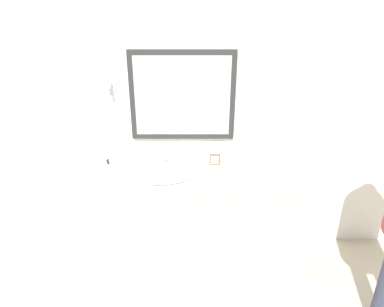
% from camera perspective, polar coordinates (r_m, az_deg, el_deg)
% --- Properties ---
extents(ground_plane, '(14.00, 14.00, 0.00)m').
position_cam_1_polar(ground_plane, '(3.20, 2.11, -20.64)').
color(ground_plane, '#B2A893').
extents(wall_back, '(8.00, 0.18, 2.55)m').
position_cam_1_polar(wall_back, '(3.07, 2.02, 5.53)').
color(wall_back, white).
rests_on(wall_back, ground_plane).
extents(vanity_counter, '(1.77, 0.59, 0.90)m').
position_cam_1_polar(vanity_counter, '(3.15, 2.06, -10.85)').
color(vanity_counter, silver).
rests_on(vanity_counter, ground_plane).
extents(sink_basin, '(0.53, 0.40, 0.18)m').
position_cam_1_polar(sink_basin, '(2.90, -5.14, -3.45)').
color(sink_basin, white).
rests_on(sink_basin, vanity_counter).
extents(soap_bottle, '(0.06, 0.06, 0.16)m').
position_cam_1_polar(soap_bottle, '(2.95, -13.50, -2.65)').
color(soap_bottle, beige).
rests_on(soap_bottle, vanity_counter).
extents(appliance_box, '(0.20, 0.14, 0.12)m').
position_cam_1_polar(appliance_box, '(3.13, 15.20, -1.30)').
color(appliance_box, '#BCBCC1').
rests_on(appliance_box, vanity_counter).
extents(picture_frame, '(0.09, 0.01, 0.11)m').
position_cam_1_polar(picture_frame, '(3.08, 3.94, -1.02)').
color(picture_frame, brown).
rests_on(picture_frame, vanity_counter).
extents(hand_towel_near_sink, '(0.20, 0.12, 0.05)m').
position_cam_1_polar(hand_towel_near_sink, '(2.91, 5.98, -3.32)').
color(hand_towel_near_sink, '#A8B7C6').
rests_on(hand_towel_near_sink, vanity_counter).
extents(hand_towel_far_corner, '(0.15, 0.13, 0.04)m').
position_cam_1_polar(hand_towel_far_corner, '(2.98, 11.60, -3.02)').
color(hand_towel_far_corner, white).
rests_on(hand_towel_far_corner, vanity_counter).
extents(metal_tray, '(0.19, 0.11, 0.01)m').
position_cam_1_polar(metal_tray, '(2.97, 16.52, -4.07)').
color(metal_tray, silver).
rests_on(metal_tray, vanity_counter).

